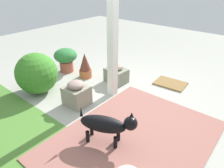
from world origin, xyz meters
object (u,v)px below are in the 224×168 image
at_px(terracotta_pot_spiky, 85,66).
at_px(terracotta_pot_broad, 66,58).
at_px(porch_pillar, 113,41).
at_px(dog, 107,124).
at_px(stone_planter_nearest, 116,74).
at_px(round_shrub, 37,73).
at_px(stone_planter_mid, 77,94).
at_px(doormat, 170,83).

relative_size(terracotta_pot_spiky, terracotta_pot_broad, 1.01).
height_order(porch_pillar, terracotta_pot_spiky, porch_pillar).
xyz_separation_m(terracotta_pot_broad, dog, (-2.23, 1.16, -0.03)).
bearing_deg(stone_planter_nearest, round_shrub, 55.14).
relative_size(round_shrub, dog, 1.03).
relative_size(stone_planter_nearest, terracotta_pot_broad, 0.85).
bearing_deg(stone_planter_nearest, terracotta_pot_spiky, 21.35).
xyz_separation_m(stone_planter_nearest, round_shrub, (0.88, 1.26, 0.20)).
height_order(porch_pillar, stone_planter_nearest, porch_pillar).
height_order(stone_planter_nearest, dog, dog).
bearing_deg(porch_pillar, dog, 126.23).
distance_m(stone_planter_nearest, terracotta_pot_spiky, 0.71).
distance_m(porch_pillar, terracotta_pot_spiky, 1.19).
height_order(porch_pillar, round_shrub, porch_pillar).
bearing_deg(stone_planter_mid, doormat, -118.19).
distance_m(dog, doormat, 2.12).
bearing_deg(terracotta_pot_broad, doormat, -156.36).
xyz_separation_m(porch_pillar, terracotta_pot_spiky, (0.91, -0.17, -0.75)).
bearing_deg(terracotta_pot_broad, porch_pillar, 175.57).
distance_m(stone_planter_mid, terracotta_pot_broad, 1.45).
xyz_separation_m(stone_planter_mid, doormat, (-0.92, -1.72, -0.19)).
xyz_separation_m(stone_planter_mid, terracotta_pot_broad, (1.22, -0.78, 0.13)).
xyz_separation_m(terracotta_pot_spiky, dog, (-1.67, 1.22, 0.04)).
bearing_deg(terracotta_pot_spiky, round_shrub, 77.36).
bearing_deg(doormat, terracotta_pot_broad, 23.64).
bearing_deg(terracotta_pot_spiky, dog, 143.90).
distance_m(stone_planter_mid, dog, 1.09).
xyz_separation_m(stone_planter_mid, dog, (-1.01, 0.38, 0.10)).
relative_size(porch_pillar, round_shrub, 2.64).
bearing_deg(stone_planter_mid, round_shrub, 10.55).
height_order(stone_planter_nearest, doormat, stone_planter_nearest).
bearing_deg(terracotta_pot_broad, stone_planter_nearest, -165.47).
bearing_deg(doormat, round_shrub, 46.20).
height_order(stone_planter_mid, terracotta_pot_broad, terracotta_pot_broad).
xyz_separation_m(stone_planter_nearest, stone_planter_mid, (-0.01, 1.10, 0.02)).
relative_size(stone_planter_nearest, stone_planter_mid, 1.03).
bearing_deg(terracotta_pot_spiky, stone_planter_nearest, -158.65).
xyz_separation_m(terracotta_pot_broad, doormat, (-2.14, -0.94, -0.32)).
relative_size(stone_planter_mid, terracotta_pot_broad, 0.82).
bearing_deg(round_shrub, terracotta_pot_broad, -70.54).
bearing_deg(dog, terracotta_pot_spiky, -36.10).
distance_m(stone_planter_nearest, doormat, 1.13).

